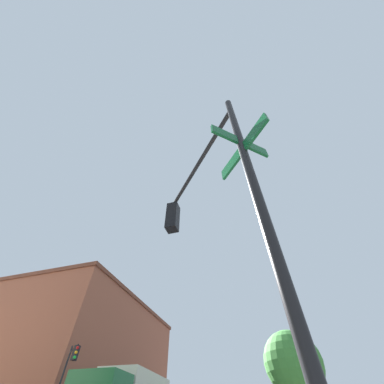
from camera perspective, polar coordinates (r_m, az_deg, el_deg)
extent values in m
cylinder|color=black|center=(2.61, 16.40, -0.90)|extent=(0.12, 0.12, 5.52)
cylinder|color=black|center=(5.15, 1.38, 6.77)|extent=(2.17, 1.98, 0.09)
cube|color=black|center=(5.71, -4.97, -6.47)|extent=(0.28, 0.28, 0.80)
sphere|color=red|center=(5.98, -5.36, -5.51)|extent=(0.18, 0.18, 0.18)
sphere|color=orange|center=(5.81, -5.53, -7.34)|extent=(0.18, 0.18, 0.18)
sphere|color=green|center=(5.66, -5.71, -9.27)|extent=(0.18, 0.18, 0.18)
cube|color=#0F5128|center=(3.37, 12.85, 10.68)|extent=(0.84, 0.77, 0.20)
cube|color=#0F5128|center=(3.56, 12.26, 12.56)|extent=(0.70, 0.77, 0.20)
cylinder|color=black|center=(20.24, -28.02, -31.98)|extent=(1.70, 1.90, 0.09)
cube|color=black|center=(18.96, -27.72, -32.74)|extent=(0.28, 0.28, 0.80)
sphere|color=red|center=(18.86, -27.31, -31.98)|extent=(0.18, 0.18, 0.18)
sphere|color=orange|center=(18.81, -27.61, -32.68)|extent=(0.18, 0.18, 0.18)
sphere|color=green|center=(18.77, -27.93, -33.39)|extent=(0.18, 0.18, 0.18)
cube|color=brown|center=(35.58, -29.23, -34.75)|extent=(20.75, 16.28, 12.05)
cube|color=brown|center=(36.99, -25.38, -25.76)|extent=(21.05, 16.58, 0.40)
sphere|color=#387A33|center=(17.98, 24.51, -35.07)|extent=(3.43, 3.43, 3.43)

